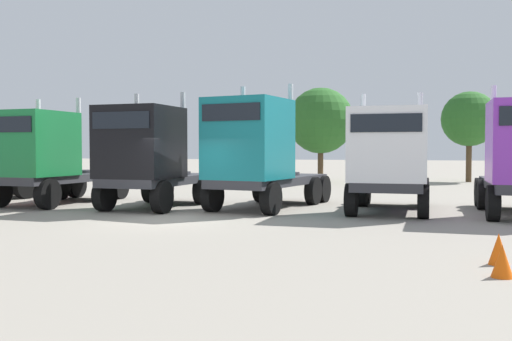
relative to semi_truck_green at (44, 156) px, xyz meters
name	(u,v)px	position (x,y,z in m)	size (l,w,h in m)	color
ground	(167,220)	(6.39, -2.70, -1.88)	(200.00, 200.00, 0.00)	gray
semi_truck_green	(44,156)	(0.00, 0.00, 0.00)	(2.81, 5.93, 4.12)	#333338
semi_truck_black	(148,155)	(4.41, -0.05, 0.04)	(2.73, 5.77, 4.21)	#333338
semi_truck_teal	(256,153)	(8.18, 0.74, 0.14)	(3.53, 6.59, 4.45)	#333338
semi_truck_white	(389,159)	(12.71, 0.89, -0.06)	(2.57, 5.68, 4.05)	#333338
traffic_cone_near	(502,261)	(15.08, -8.17, -1.60)	(0.36, 0.36, 0.56)	#F2590C
traffic_cone_mid	(499,249)	(15.16, -7.04, -1.59)	(0.36, 0.36, 0.58)	#F2590C
oak_far_left	(162,132)	(-5.36, 21.08, 1.54)	(2.98, 2.98, 4.94)	#4C3823
oak_far_centre	(321,121)	(7.41, 17.87, 2.08)	(4.22, 4.22, 6.08)	#4C3823
oak_far_right	(469,119)	(16.59, 21.12, 2.21)	(3.57, 3.57, 5.90)	#4C3823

